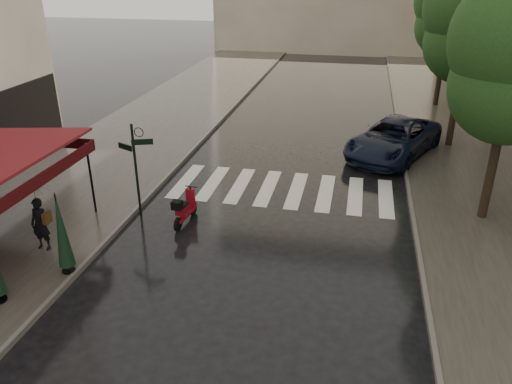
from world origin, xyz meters
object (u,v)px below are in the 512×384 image
at_px(pedestrian_with_umbrella, 35,198).
at_px(parasol_back, 61,231).
at_px(parked_car, 394,139).
at_px(scooter, 184,209).

relative_size(pedestrian_with_umbrella, parasol_back, 1.06).
bearing_deg(parasol_back, pedestrian_with_umbrella, 144.28).
xyz_separation_m(pedestrian_with_umbrella, parked_car, (9.94, 9.99, -0.94)).
bearing_deg(scooter, pedestrian_with_umbrella, -138.17).
distance_m(pedestrian_with_umbrella, parked_car, 14.12).
distance_m(scooter, parked_car, 10.03).
relative_size(pedestrian_with_umbrella, scooter, 1.52).
xyz_separation_m(pedestrian_with_umbrella, scooter, (3.33, 2.45, -1.23)).
bearing_deg(scooter, parasol_back, -115.64).
height_order(pedestrian_with_umbrella, parasol_back, pedestrian_with_umbrella).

